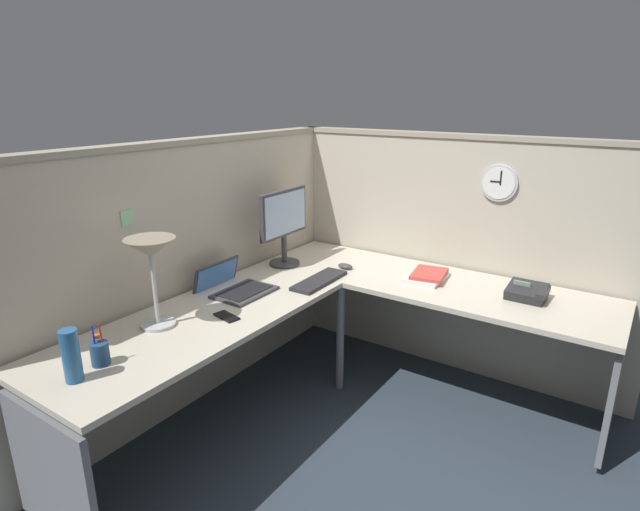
{
  "coord_description": "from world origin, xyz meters",
  "views": [
    {
      "loc": [
        -2.32,
        -1.37,
        1.82
      ],
      "look_at": [
        0.08,
        0.26,
        0.9
      ],
      "focal_mm": 28.78,
      "sensor_mm": 36.0,
      "label": 1
    }
  ],
  "objects_px": {
    "pen_cup": "(100,353)",
    "office_phone": "(528,293)",
    "cell_phone": "(227,316)",
    "monitor": "(284,222)",
    "computer_mouse": "(345,266)",
    "desk_lamp_dome": "(151,255)",
    "book_stack": "(427,276)",
    "wall_clock": "(499,183)",
    "keyboard": "(319,281)",
    "laptop": "(232,286)",
    "thermos_flask": "(71,356)"
  },
  "relations": [
    {
      "from": "monitor",
      "to": "wall_clock",
      "type": "relative_size",
      "value": 2.27
    },
    {
      "from": "monitor",
      "to": "desk_lamp_dome",
      "type": "relative_size",
      "value": 1.12
    },
    {
      "from": "book_stack",
      "to": "computer_mouse",
      "type": "bearing_deg",
      "value": 102.31
    },
    {
      "from": "thermos_flask",
      "to": "computer_mouse",
      "type": "bearing_deg",
      "value": -5.83
    },
    {
      "from": "computer_mouse",
      "to": "cell_phone",
      "type": "xyz_separation_m",
      "value": [
        -0.99,
        0.1,
        -0.01
      ]
    },
    {
      "from": "pen_cup",
      "to": "office_phone",
      "type": "bearing_deg",
      "value": -36.79
    },
    {
      "from": "thermos_flask",
      "to": "office_phone",
      "type": "relative_size",
      "value": 1.06
    },
    {
      "from": "wall_clock",
      "to": "thermos_flask",
      "type": "bearing_deg",
      "value": 155.9
    },
    {
      "from": "wall_clock",
      "to": "laptop",
      "type": "bearing_deg",
      "value": 134.58
    },
    {
      "from": "keyboard",
      "to": "office_phone",
      "type": "xyz_separation_m",
      "value": [
        0.43,
        -1.1,
        0.03
      ]
    },
    {
      "from": "office_phone",
      "to": "book_stack",
      "type": "height_order",
      "value": "office_phone"
    },
    {
      "from": "monitor",
      "to": "thermos_flask",
      "type": "bearing_deg",
      "value": -173.04
    },
    {
      "from": "monitor",
      "to": "book_stack",
      "type": "distance_m",
      "value": 0.98
    },
    {
      "from": "computer_mouse",
      "to": "wall_clock",
      "type": "bearing_deg",
      "value": -61.38
    },
    {
      "from": "cell_phone",
      "to": "thermos_flask",
      "type": "xyz_separation_m",
      "value": [
        -0.78,
        0.08,
        0.1
      ]
    },
    {
      "from": "desk_lamp_dome",
      "to": "computer_mouse",
      "type": "bearing_deg",
      "value": -14.22
    },
    {
      "from": "computer_mouse",
      "to": "thermos_flask",
      "type": "height_order",
      "value": "thermos_flask"
    },
    {
      "from": "cell_phone",
      "to": "wall_clock",
      "type": "relative_size",
      "value": 0.65
    },
    {
      "from": "laptop",
      "to": "office_phone",
      "type": "distance_m",
      "value": 1.66
    },
    {
      "from": "pen_cup",
      "to": "thermos_flask",
      "type": "bearing_deg",
      "value": -168.16
    },
    {
      "from": "keyboard",
      "to": "book_stack",
      "type": "distance_m",
      "value": 0.67
    },
    {
      "from": "thermos_flask",
      "to": "book_stack",
      "type": "relative_size",
      "value": 0.73
    },
    {
      "from": "book_stack",
      "to": "wall_clock",
      "type": "distance_m",
      "value": 0.7
    },
    {
      "from": "thermos_flask",
      "to": "desk_lamp_dome",
      "type": "bearing_deg",
      "value": 14.62
    },
    {
      "from": "office_phone",
      "to": "monitor",
      "type": "bearing_deg",
      "value": 100.82
    },
    {
      "from": "pen_cup",
      "to": "book_stack",
      "type": "distance_m",
      "value": 1.89
    },
    {
      "from": "laptop",
      "to": "book_stack",
      "type": "distance_m",
      "value": 1.18
    },
    {
      "from": "office_phone",
      "to": "pen_cup",
      "type": "bearing_deg",
      "value": 143.21
    },
    {
      "from": "keyboard",
      "to": "book_stack",
      "type": "relative_size",
      "value": 1.42
    },
    {
      "from": "laptop",
      "to": "computer_mouse",
      "type": "relative_size",
      "value": 3.68
    },
    {
      "from": "computer_mouse",
      "to": "cell_phone",
      "type": "height_order",
      "value": "computer_mouse"
    },
    {
      "from": "thermos_flask",
      "to": "office_phone",
      "type": "xyz_separation_m",
      "value": [
        1.89,
        -1.28,
        -0.07
      ]
    },
    {
      "from": "computer_mouse",
      "to": "cell_phone",
      "type": "distance_m",
      "value": 0.99
    },
    {
      "from": "computer_mouse",
      "to": "office_phone",
      "type": "bearing_deg",
      "value": -83.39
    },
    {
      "from": "computer_mouse",
      "to": "desk_lamp_dome",
      "type": "height_order",
      "value": "desk_lamp_dome"
    },
    {
      "from": "office_phone",
      "to": "book_stack",
      "type": "distance_m",
      "value": 0.58
    },
    {
      "from": "monitor",
      "to": "keyboard",
      "type": "distance_m",
      "value": 0.49
    },
    {
      "from": "book_stack",
      "to": "pen_cup",
      "type": "bearing_deg",
      "value": 157.29
    },
    {
      "from": "thermos_flask",
      "to": "book_stack",
      "type": "distance_m",
      "value": 2.01
    },
    {
      "from": "pen_cup",
      "to": "book_stack",
      "type": "bearing_deg",
      "value": -22.71
    },
    {
      "from": "laptop",
      "to": "cell_phone",
      "type": "relative_size",
      "value": 2.66
    },
    {
      "from": "pen_cup",
      "to": "thermos_flask",
      "type": "height_order",
      "value": "thermos_flask"
    },
    {
      "from": "cell_phone",
      "to": "monitor",
      "type": "bearing_deg",
      "value": 29.41
    },
    {
      "from": "book_stack",
      "to": "laptop",
      "type": "bearing_deg",
      "value": 133.02
    },
    {
      "from": "book_stack",
      "to": "wall_clock",
      "type": "height_order",
      "value": "wall_clock"
    },
    {
      "from": "cell_phone",
      "to": "book_stack",
      "type": "xyz_separation_m",
      "value": [
        1.1,
        -0.62,
        0.02
      ]
    },
    {
      "from": "laptop",
      "to": "book_stack",
      "type": "height_order",
      "value": "laptop"
    },
    {
      "from": "pen_cup",
      "to": "office_phone",
      "type": "xyz_separation_m",
      "value": [
        1.76,
        -1.31,
        -0.02
      ]
    },
    {
      "from": "keyboard",
      "to": "book_stack",
      "type": "height_order",
      "value": "book_stack"
    },
    {
      "from": "keyboard",
      "to": "cell_phone",
      "type": "relative_size",
      "value": 2.99
    }
  ]
}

